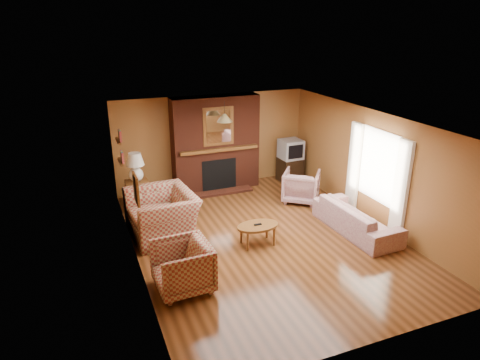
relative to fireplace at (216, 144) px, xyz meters
name	(u,v)px	position (x,y,z in m)	size (l,w,h in m)	color
floor	(264,239)	(0.00, -2.98, -1.18)	(6.50, 6.50, 0.00)	#42230E
ceiling	(267,122)	(0.00, -2.98, 1.22)	(6.50, 6.50, 0.00)	silver
wall_back	(212,141)	(0.00, 0.27, 0.02)	(6.50, 6.50, 0.00)	#95572E
wall_front	(375,269)	(0.00, -6.23, 0.02)	(6.50, 6.50, 0.00)	#95572E
wall_left	(133,202)	(-2.50, -2.98, 0.02)	(6.50, 6.50, 0.00)	#95572E
wall_right	(373,167)	(2.50, -2.98, 0.02)	(6.50, 6.50, 0.00)	#95572E
fireplace	(216,144)	(0.00, 0.00, 0.00)	(2.20, 0.82, 2.40)	#4F1E11
window_right	(377,174)	(2.45, -3.18, -0.06)	(0.10, 1.85, 2.00)	beige
bookshelf	(120,147)	(-2.44, -1.08, 0.48)	(0.09, 0.55, 0.71)	brown
botanical_print	(136,189)	(-2.47, -3.28, 0.37)	(0.05, 0.40, 0.50)	brown
pendant_light	(224,118)	(0.00, -0.68, 0.82)	(0.36, 0.36, 0.48)	black
plaid_loveseat	(162,214)	(-1.85, -2.06, -0.72)	(1.41, 1.23, 0.92)	maroon
plaid_armchair	(182,267)	(-1.95, -4.04, -0.77)	(0.87, 0.90, 0.82)	maroon
floral_sofa	(356,218)	(1.90, -3.38, -0.88)	(2.06, 0.80, 0.60)	#B7A68E
floral_armchair	(301,186)	(1.63, -1.55, -0.80)	(0.81, 0.83, 0.76)	#B7A68E
coffee_table	(258,227)	(-0.22, -3.13, -0.82)	(0.83, 0.52, 0.44)	brown
side_table	(138,195)	(-2.10, -0.53, -0.85)	(0.50, 0.50, 0.67)	brown
table_lamp	(135,166)	(-2.10, -0.53, -0.14)	(0.41, 0.41, 0.68)	white
tv_stand	(290,169)	(2.05, -0.18, -0.87)	(0.58, 0.53, 0.63)	black
crt_tv	(291,149)	(2.05, -0.19, -0.30)	(0.57, 0.57, 0.51)	#9B9DA2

